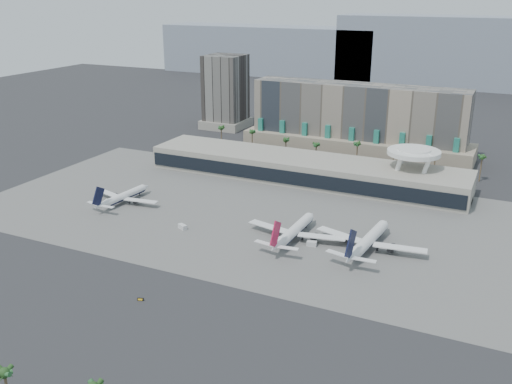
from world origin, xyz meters
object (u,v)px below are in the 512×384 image
at_px(airliner_left, 123,196).
at_px(taxiway_sign, 141,299).
at_px(airliner_centre, 294,231).
at_px(service_vehicle_b, 312,244).
at_px(airliner_right, 368,240).
at_px(service_vehicle_a, 182,227).

bearing_deg(airliner_left, taxiway_sign, -44.41).
xyz_separation_m(airliner_centre, service_vehicle_b, (8.70, -2.95, -2.80)).
bearing_deg(taxiway_sign, service_vehicle_b, 41.12).
distance_m(airliner_right, taxiway_sign, 90.20).
bearing_deg(taxiway_sign, service_vehicle_a, 89.68).
bearing_deg(service_vehicle_b, airliner_left, 165.56).
distance_m(airliner_right, service_vehicle_a, 77.59).
bearing_deg(service_vehicle_a, taxiway_sign, -46.63).
bearing_deg(service_vehicle_a, airliner_left, -174.99).
bearing_deg(service_vehicle_a, airliner_right, 34.62).
bearing_deg(airliner_left, service_vehicle_b, 0.39).
bearing_deg(service_vehicle_b, taxiway_sign, -129.73).
height_order(airliner_right, service_vehicle_b, airliner_right).
distance_m(airliner_left, service_vehicle_b, 97.76).
height_order(airliner_left, airliner_right, airliner_right).
bearing_deg(taxiway_sign, airliner_centre, 48.32).
xyz_separation_m(airliner_centre, service_vehicle_a, (-46.65, -10.39, -2.80)).
height_order(airliner_left, service_vehicle_a, airliner_left).
xyz_separation_m(airliner_left, airliner_right, (118.42, -1.19, 0.76)).
distance_m(airliner_centre, service_vehicle_b, 9.60).
xyz_separation_m(airliner_right, service_vehicle_a, (-76.32, -13.68, -3.04)).
bearing_deg(airliner_left, airliner_right, 4.17).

